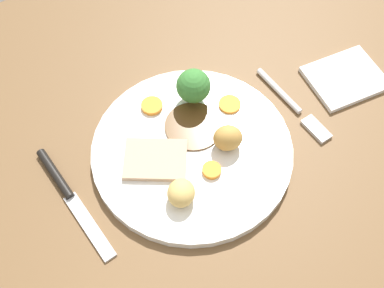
{
  "coord_description": "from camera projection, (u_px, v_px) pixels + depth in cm",
  "views": [
    {
      "loc": [
        18.05,
        29.52,
        61.53
      ],
      "look_at": [
        -0.53,
        0.93,
        6.0
      ],
      "focal_mm": 45.46,
      "sensor_mm": 36.0,
      "label": 1
    }
  ],
  "objects": [
    {
      "name": "carrot_coin_front",
      "position": [
        152.0,
        106.0,
        0.69
      ],
      "size": [
        3.05,
        3.05,
        0.64
      ],
      "primitive_type": "cylinder",
      "color": "orange",
      "rests_on": "dinner_plate"
    },
    {
      "name": "folded_napkin",
      "position": [
        345.0,
        78.0,
        0.74
      ],
      "size": [
        12.22,
        10.54,
        0.8
      ],
      "primitive_type": "cube",
      "rotation": [
        0.0,
        0.0,
        -0.15
      ],
      "color": "white",
      "rests_on": "dining_table"
    },
    {
      "name": "dinner_plate",
      "position": [
        192.0,
        150.0,
        0.67
      ],
      "size": [
        27.5,
        27.5,
        1.4
      ],
      "primitive_type": "cylinder",
      "color": "white",
      "rests_on": "dining_table"
    },
    {
      "name": "meat_slice_main",
      "position": [
        156.0,
        160.0,
        0.65
      ],
      "size": [
        10.31,
        9.75,
        0.8
      ],
      "primitive_type": "cube",
      "rotation": [
        0.0,
        0.0,
        5.68
      ],
      "color": "tan",
      "rests_on": "dinner_plate"
    },
    {
      "name": "roast_potato_right",
      "position": [
        181.0,
        193.0,
        0.61
      ],
      "size": [
        5.17,
        5.19,
        3.13
      ],
      "primitive_type": "ellipsoid",
      "rotation": [
        0.0,
        0.0,
        5.53
      ],
      "color": "#D8B260",
      "rests_on": "dinner_plate"
    },
    {
      "name": "knife",
      "position": [
        67.0,
        192.0,
        0.64
      ],
      "size": [
        2.5,
        18.55,
        1.2
      ],
      "rotation": [
        0.0,
        0.0,
        1.63
      ],
      "color": "black",
      "rests_on": "dining_table"
    },
    {
      "name": "broccoli_floret",
      "position": [
        193.0,
        86.0,
        0.67
      ],
      "size": [
        4.84,
        4.84,
        5.69
      ],
      "color": "#8CB766",
      "rests_on": "dinner_plate"
    },
    {
      "name": "gravy_pool",
      "position": [
        193.0,
        126.0,
        0.68
      ],
      "size": [
        8.06,
        8.06,
        0.3
      ],
      "primitive_type": "cylinder",
      "color": "#563819",
      "rests_on": "dinner_plate"
    },
    {
      "name": "fork",
      "position": [
        294.0,
        106.0,
        0.71
      ],
      "size": [
        2.13,
        15.29,
        0.9
      ],
      "rotation": [
        0.0,
        0.0,
        1.6
      ],
      "color": "silver",
      "rests_on": "dining_table"
    },
    {
      "name": "roast_potato_left",
      "position": [
        228.0,
        138.0,
        0.65
      ],
      "size": [
        5.0,
        4.72,
        3.72
      ],
      "primitive_type": "ellipsoid",
      "rotation": [
        0.0,
        0.0,
        2.71
      ],
      "color": "#BC8C42",
      "rests_on": "dinner_plate"
    },
    {
      "name": "dining_table",
      "position": [
        185.0,
        157.0,
        0.69
      ],
      "size": [
        120.0,
        84.0,
        3.6
      ],
      "primitive_type": "cube",
      "color": "brown",
      "rests_on": "ground"
    },
    {
      "name": "carrot_coin_side",
      "position": [
        212.0,
        170.0,
        0.64
      ],
      "size": [
        2.54,
        2.54,
        0.68
      ],
      "primitive_type": "cylinder",
      "color": "orange",
      "rests_on": "dinner_plate"
    },
    {
      "name": "carrot_coin_back",
      "position": [
        230.0,
        104.0,
        0.7
      ],
      "size": [
        3.18,
        3.18,
        0.42
      ],
      "primitive_type": "cylinder",
      "color": "orange",
      "rests_on": "dinner_plate"
    }
  ]
}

